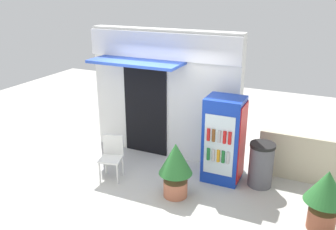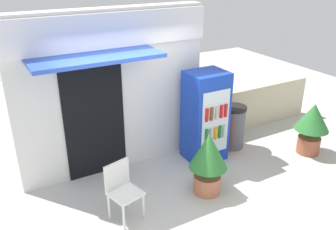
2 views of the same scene
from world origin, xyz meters
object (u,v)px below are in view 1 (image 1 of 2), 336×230
Objects in this scene: potted_plant_curbside at (326,194)px; trash_bin at (261,165)px; plastic_chair at (112,154)px; potted_plant_near_shop at (176,165)px; drink_cooler at (224,140)px.

potted_plant_curbside is 1.18× the size of trash_bin.
potted_plant_near_shop is at bearing -4.65° from plastic_chair.
drink_cooler is 2.08m from potted_plant_curbside.
plastic_chair is 0.99× the size of trash_bin.
plastic_chair is at bearing -161.93° from trash_bin.
potted_plant_near_shop is 1.69m from trash_bin.
potted_plant_curbside is (2.49, 0.08, 0.01)m from potted_plant_near_shop.
potted_plant_near_shop is (-0.60, -0.95, -0.22)m from drink_cooler.
drink_cooler reaches higher than potted_plant_curbside.
trash_bin is at bearing 18.07° from plastic_chair.
potted_plant_curbside is at bearing -39.20° from trash_bin.
trash_bin is at bearing 37.29° from potted_plant_near_shop.
trash_bin is (0.73, 0.07, -0.41)m from drink_cooler.
drink_cooler reaches higher than potted_plant_near_shop.
plastic_chair is 0.83× the size of potted_plant_near_shop.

